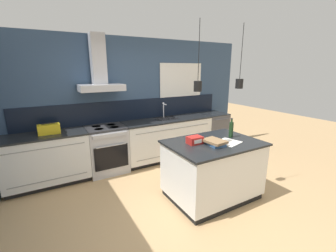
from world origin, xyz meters
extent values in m
plane|color=tan|center=(0.00, 0.00, 0.00)|extent=(16.00, 16.00, 0.00)
cube|color=#354C6B|center=(0.00, 2.03, 1.30)|extent=(5.60, 0.06, 2.60)
cube|color=black|center=(0.00, 1.99, 1.12)|extent=(4.42, 0.02, 0.43)
cube|color=white|center=(1.25, 1.99, 1.62)|extent=(1.12, 0.01, 0.96)
cube|color=black|center=(1.25, 1.99, 1.62)|extent=(1.04, 0.01, 0.88)
cube|color=#B5B5BA|center=(-0.66, 1.77, 1.64)|extent=(0.80, 0.46, 0.12)
cube|color=#B5B5BA|center=(-0.66, 1.86, 2.15)|extent=(0.26, 0.20, 0.90)
cylinder|color=black|center=(0.20, -0.03, 2.21)|extent=(0.01, 0.01, 0.78)
cylinder|color=black|center=(0.20, -0.03, 1.75)|extent=(0.11, 0.11, 0.14)
sphere|color=#F9D18C|center=(0.20, -0.03, 1.75)|extent=(0.06, 0.06, 0.06)
cylinder|color=black|center=(0.91, -0.10, 2.22)|extent=(0.01, 0.01, 0.76)
cylinder|color=black|center=(0.91, -0.10, 1.77)|extent=(0.11, 0.11, 0.14)
sphere|color=#F9D18C|center=(0.91, -0.10, 1.77)|extent=(0.06, 0.06, 0.06)
cube|color=black|center=(-1.69, 1.72, 0.04)|extent=(1.30, 0.56, 0.09)
cube|color=white|center=(-1.69, 1.69, 0.48)|extent=(1.34, 0.62, 0.79)
cube|color=gray|center=(-1.69, 1.38, 0.76)|extent=(1.18, 0.01, 0.01)
cube|color=gray|center=(-1.69, 1.38, 0.21)|extent=(1.18, 0.01, 0.01)
cube|color=black|center=(-1.69, 1.69, 0.90)|extent=(1.36, 0.64, 0.03)
cube|color=black|center=(0.71, 1.72, 0.04)|extent=(1.94, 0.56, 0.09)
cube|color=white|center=(0.71, 1.69, 0.48)|extent=(2.00, 0.62, 0.79)
cube|color=gray|center=(0.71, 1.38, 0.76)|extent=(1.76, 0.01, 0.01)
cube|color=gray|center=(0.71, 1.38, 0.21)|extent=(1.76, 0.01, 0.01)
cube|color=black|center=(0.71, 1.69, 0.90)|extent=(2.02, 0.64, 0.03)
cube|color=#262628|center=(0.71, 1.74, 0.91)|extent=(0.48, 0.34, 0.01)
cylinder|color=#B5B5BA|center=(0.71, 1.87, 1.07)|extent=(0.02, 0.02, 0.32)
sphere|color=#B5B5BA|center=(0.71, 1.87, 1.23)|extent=(0.03, 0.03, 0.03)
cylinder|color=#B5B5BA|center=(0.71, 1.81, 1.21)|extent=(0.02, 0.12, 0.02)
cube|color=#B5B5BA|center=(-0.66, 1.69, 0.43)|extent=(0.72, 0.62, 0.87)
cube|color=black|center=(-0.66, 1.37, 0.40)|extent=(0.62, 0.02, 0.44)
cylinder|color=#B5B5BA|center=(-0.66, 1.35, 0.63)|extent=(0.54, 0.02, 0.02)
cube|color=#B5B5BA|center=(-0.66, 1.37, 0.82)|extent=(0.62, 0.02, 0.07)
cube|color=#2D2D30|center=(-0.66, 1.69, 0.89)|extent=(0.72, 0.60, 0.04)
cylinder|color=black|center=(-0.80, 1.80, 0.91)|extent=(0.17, 0.17, 0.00)
cylinder|color=black|center=(-0.51, 1.80, 0.91)|extent=(0.17, 0.17, 0.00)
cylinder|color=black|center=(-0.80, 1.58, 0.91)|extent=(0.17, 0.17, 0.00)
cylinder|color=black|center=(-0.51, 1.58, 0.91)|extent=(0.17, 0.17, 0.00)
cube|color=#4C4C51|center=(2.01, 1.69, 0.45)|extent=(0.59, 0.62, 0.89)
cube|color=black|center=(2.01, 1.69, 0.90)|extent=(0.59, 0.62, 0.02)
cylinder|color=#4C4C51|center=(2.01, 1.36, 0.82)|extent=(0.44, 0.02, 0.02)
cube|color=black|center=(0.53, -0.04, 0.04)|extent=(1.29, 0.91, 0.09)
cube|color=white|center=(0.53, -0.04, 0.48)|extent=(1.34, 0.95, 0.79)
cube|color=black|center=(0.53, -0.04, 0.90)|extent=(1.39, 1.00, 0.03)
cylinder|color=#193319|center=(0.93, 0.02, 1.03)|extent=(0.07, 0.07, 0.25)
cylinder|color=#193319|center=(0.93, 0.02, 1.18)|extent=(0.03, 0.03, 0.06)
cylinder|color=#262628|center=(0.93, 0.02, 1.22)|extent=(0.03, 0.03, 0.01)
cube|color=#335684|center=(0.45, -0.16, 0.93)|extent=(0.23, 0.30, 0.04)
cube|color=olive|center=(0.45, -0.14, 0.97)|extent=(0.27, 0.34, 0.04)
cube|color=red|center=(0.23, 0.05, 0.96)|extent=(0.22, 0.16, 0.11)
cube|color=white|center=(0.23, -0.03, 0.96)|extent=(0.13, 0.01, 0.05)
cube|color=silver|center=(0.70, -0.16, 0.91)|extent=(0.40, 0.39, 0.01)
cube|color=gold|center=(-1.60, 1.69, 0.99)|extent=(0.34, 0.18, 0.16)
cylinder|color=black|center=(-1.60, 1.69, 1.09)|extent=(0.20, 0.02, 0.02)
camera|label=1|loc=(-1.67, -2.48, 1.99)|focal=24.00mm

